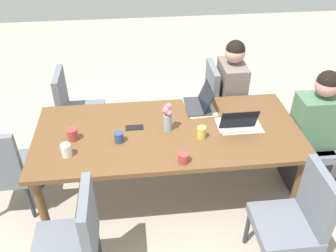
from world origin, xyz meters
name	(u,v)px	position (x,y,z in m)	size (l,w,h in m)	color
ground_plane	(168,191)	(0.00, 0.00, 0.00)	(10.00, 10.00, 0.00)	#B2A899
dining_table	(168,137)	(0.00, 0.00, 0.66)	(2.24, 1.00, 0.72)	brown
chair_far_left_near	(221,100)	(0.67, 0.80, 0.50)	(0.44, 0.44, 0.90)	slate
person_far_left_near	(230,100)	(0.74, 0.74, 0.53)	(0.36, 0.40, 1.19)	#2D2D33
chair_head_right_left_mid	(314,134)	(1.39, 0.10, 0.50)	(0.44, 0.44, 0.90)	slate
person_head_right_left_mid	(312,137)	(1.33, 0.02, 0.53)	(0.40, 0.36, 1.19)	#2D2D33
chair_far_left_far	(75,107)	(-0.89, 0.82, 0.50)	(0.44, 0.44, 0.90)	slate
chair_head_left_right_near	(2,167)	(-1.40, -0.06, 0.50)	(0.44, 0.44, 0.90)	slate
chair_near_right_mid	(74,239)	(-0.73, -0.85, 0.50)	(0.44, 0.44, 0.90)	slate
chair_near_right_far	(297,217)	(0.83, -0.83, 0.50)	(0.44, 0.44, 0.90)	slate
flower_vase	(168,116)	(0.00, 0.02, 0.86)	(0.08, 0.09, 0.26)	#8EA8B7
placemat_far_left_near	(200,107)	(0.33, 0.34, 0.73)	(0.36, 0.26, 0.00)	beige
placemat_head_right_left_mid	(240,125)	(0.63, 0.01, 0.73)	(0.36, 0.26, 0.00)	beige
laptop_far_left_near	(200,103)	(0.33, 0.34, 0.77)	(0.22, 0.32, 0.20)	#38383D
laptop_head_right_left_mid	(236,123)	(0.58, -0.01, 0.77)	(0.32, 0.22, 0.21)	silver
coffee_mug_near_left	(66,150)	(-0.81, -0.23, 0.78)	(0.08, 0.08, 0.10)	white
coffee_mug_near_right	(73,134)	(-0.78, -0.03, 0.77)	(0.08, 0.08, 0.10)	#AD3D38
coffee_mug_centre_left	(202,132)	(0.26, -0.12, 0.77)	(0.07, 0.07, 0.10)	#DBC64C
coffee_mug_centre_right	(184,158)	(0.07, -0.41, 0.76)	(0.08, 0.08, 0.08)	#AD3D38
coffee_mug_far_left	(119,137)	(-0.41, -0.10, 0.77)	(0.08, 0.08, 0.09)	#33477A
phone_black	(134,128)	(-0.28, 0.07, 0.73)	(0.15, 0.07, 0.01)	black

